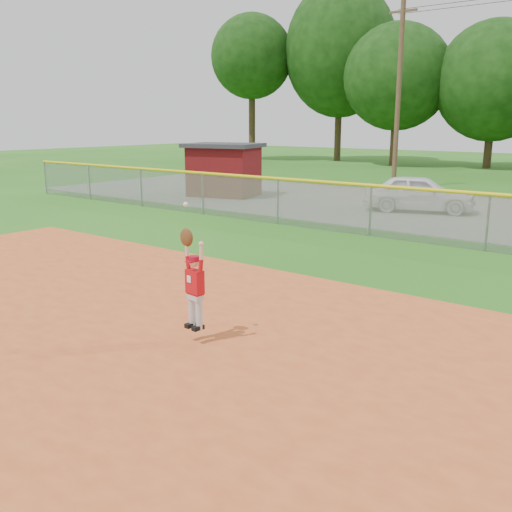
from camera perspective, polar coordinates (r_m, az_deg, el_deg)
The scene contains 5 objects.
ground at distance 7.40m, azimuth -0.75°, elevation -13.32°, with size 120.00×120.00×0.00m, color #266216.
car_white_a at distance 22.15m, azimuth 16.02°, elevation 6.05°, with size 1.61×4.00×1.36m, color white.
utility_shed at distance 25.91m, azimuth -3.22°, elevation 8.63°, with size 3.66×3.15×2.36m.
outfield_fence at distance 15.92m, azimuth 22.19°, elevation 3.53°, with size 40.06×0.10×1.55m.
ballplayer at distance 8.56m, azimuth -6.26°, elevation -2.39°, with size 0.51×0.23×1.91m.
Camera 1 is at (4.11, -5.19, 3.32)m, focal length 40.00 mm.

